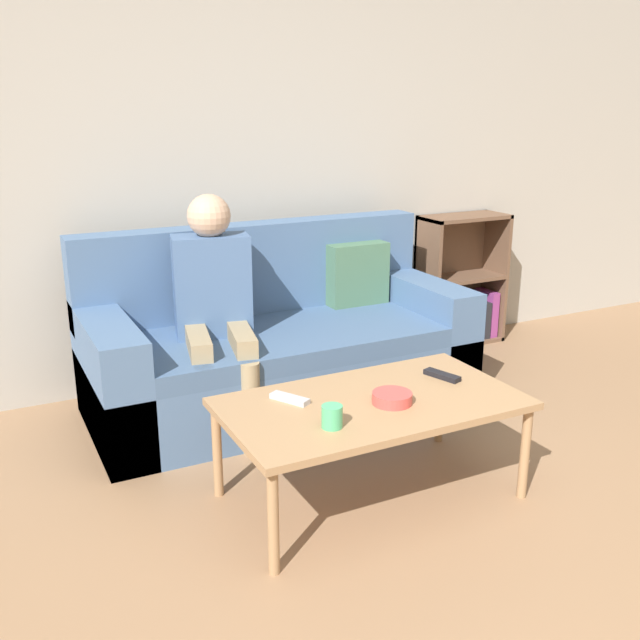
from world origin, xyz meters
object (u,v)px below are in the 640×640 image
person_adult (214,294)px  tv_remote_0 (290,399)px  bookshelf (458,295)px  tv_remote_1 (442,375)px  snack_bowl (392,398)px  cup_near (332,417)px  coffee_table (372,408)px  couch (279,349)px

person_adult → tv_remote_0: bearing=-77.0°
bookshelf → tv_remote_1: 1.86m
bookshelf → snack_bowl: bookshelf is taller
cup_near → snack_bowl: cup_near is taller
snack_bowl → person_adult: bearing=109.5°
bookshelf → coffee_table: bearing=-136.6°
couch → tv_remote_1: bearing=-71.5°
couch → cup_near: 1.28m
person_adult → cup_near: person_adult is taller
tv_remote_0 → tv_remote_1: (0.70, -0.07, 0.00)m
couch → tv_remote_1: (0.34, -1.01, 0.14)m
bookshelf → tv_remote_0: (-1.89, -1.36, 0.12)m
couch → coffee_table: couch is taller
person_adult → snack_bowl: bearing=-58.6°
coffee_table → tv_remote_1: 0.41m
coffee_table → snack_bowl: snack_bowl is taller
person_adult → couch: bearing=25.2°
bookshelf → tv_remote_0: 2.33m
tv_remote_1 → snack_bowl: snack_bowl is taller
coffee_table → tv_remote_1: size_ratio=6.83×
person_adult → tv_remote_1: bearing=-40.2°
couch → person_adult: person_adult is taller
person_adult → tv_remote_1: person_adult is taller
person_adult → tv_remote_0: 0.88m
couch → cup_near: (-0.32, -1.23, 0.17)m
tv_remote_0 → person_adult: bearing=61.5°
coffee_table → tv_remote_1: tv_remote_1 is taller
tv_remote_1 → snack_bowl: 0.37m
bookshelf → tv_remote_1: bearing=-129.7°
bookshelf → person_adult: 2.00m
bookshelf → coffee_table: (-1.59, -1.50, 0.07)m
couch → snack_bowl: size_ratio=12.49×
couch → tv_remote_0: 1.02m
tv_remote_0 → coffee_table: bearing=-55.0°
bookshelf → coffee_table: bookshelf is taller
person_adult → bookshelf: bearing=26.8°
coffee_table → cup_near: size_ratio=14.09×
person_adult → tv_remote_0: person_adult is taller
bookshelf → cup_near: (-1.85, -1.65, 0.15)m
bookshelf → person_adult: size_ratio=0.75×
coffee_table → person_adult: 1.08m
couch → tv_remote_0: size_ratio=11.75×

